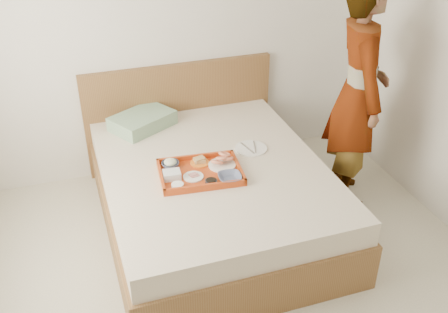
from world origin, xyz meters
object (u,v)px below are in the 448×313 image
at_px(tray, 200,172).
at_px(bed, 213,195).
at_px(person, 358,94).
at_px(dinner_plate, 251,148).

bearing_deg(tray, bed, 43.74).
bearing_deg(tray, person, 11.38).
distance_m(tray, dinner_plate, 0.52).
bearing_deg(bed, tray, -141.90).
bearing_deg(bed, person, 1.55).
height_order(bed, person, person).
bearing_deg(dinner_plate, person, -6.77).
xyz_separation_m(tray, person, (1.28, 0.13, 0.36)).
distance_m(dinner_plate, person, 0.90).
xyz_separation_m(bed, tray, (-0.12, -0.10, 0.29)).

